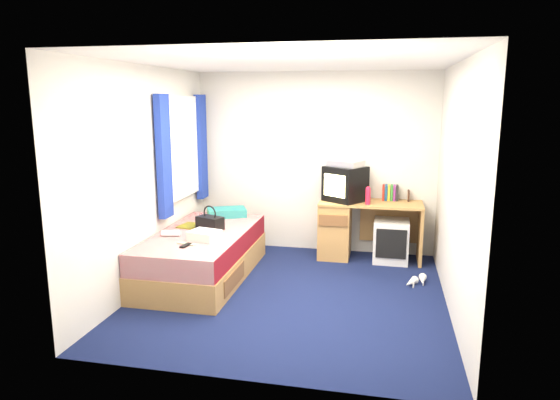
% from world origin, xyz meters
% --- Properties ---
extents(ground, '(3.40, 3.40, 0.00)m').
position_xyz_m(ground, '(0.00, 0.00, 0.00)').
color(ground, '#0C1438').
rests_on(ground, ground).
extents(room_shell, '(3.40, 3.40, 3.40)m').
position_xyz_m(room_shell, '(0.00, 0.00, 1.45)').
color(room_shell, white).
rests_on(room_shell, ground).
extents(bed, '(1.01, 2.00, 0.54)m').
position_xyz_m(bed, '(-1.10, 0.32, 0.27)').
color(bed, tan).
rests_on(bed, ground).
extents(pillow, '(0.57, 0.48, 0.11)m').
position_xyz_m(pillow, '(-1.07, 1.13, 0.59)').
color(pillow, '#18549F').
rests_on(pillow, bed).
extents(desk, '(1.30, 0.55, 0.75)m').
position_xyz_m(desk, '(0.49, 1.44, 0.41)').
color(desk, tan).
rests_on(desk, ground).
extents(storage_cube, '(0.44, 0.44, 0.54)m').
position_xyz_m(storage_cube, '(1.04, 1.37, 0.27)').
color(storage_cube, silver).
rests_on(storage_cube, ground).
extents(crt_tv, '(0.61, 0.60, 0.45)m').
position_xyz_m(crt_tv, '(0.43, 1.44, 0.97)').
color(crt_tv, black).
rests_on(crt_tv, desk).
extents(vcr, '(0.50, 0.45, 0.08)m').
position_xyz_m(vcr, '(0.44, 1.44, 1.24)').
color(vcr, silver).
rests_on(vcr, crt_tv).
extents(book_row, '(0.20, 0.13, 0.20)m').
position_xyz_m(book_row, '(1.01, 1.60, 0.85)').
color(book_row, maroon).
rests_on(book_row, desk).
extents(picture_frame, '(0.02, 0.12, 0.14)m').
position_xyz_m(picture_frame, '(1.24, 1.60, 0.82)').
color(picture_frame, '#321A10').
rests_on(picture_frame, desk).
extents(pink_water_bottle, '(0.07, 0.07, 0.20)m').
position_xyz_m(pink_water_bottle, '(0.73, 1.27, 0.85)').
color(pink_water_bottle, red).
rests_on(pink_water_bottle, desk).
extents(aerosol_can, '(0.05, 0.05, 0.18)m').
position_xyz_m(aerosol_can, '(0.69, 1.53, 0.84)').
color(aerosol_can, silver).
rests_on(aerosol_can, desk).
extents(handbag, '(0.35, 0.27, 0.29)m').
position_xyz_m(handbag, '(-1.05, 0.46, 0.62)').
color(handbag, black).
rests_on(handbag, bed).
extents(towel, '(0.35, 0.31, 0.10)m').
position_xyz_m(towel, '(-0.96, 0.02, 0.59)').
color(towel, silver).
rests_on(towel, bed).
extents(magazine, '(0.25, 0.31, 0.01)m').
position_xyz_m(magazine, '(-1.35, 0.54, 0.55)').
color(magazine, gold).
rests_on(magazine, bed).
extents(water_bottle, '(0.21, 0.11, 0.07)m').
position_xyz_m(water_bottle, '(-1.38, 0.08, 0.58)').
color(water_bottle, silver).
rests_on(water_bottle, bed).
extents(colour_swatch_fan, '(0.23, 0.12, 0.01)m').
position_xyz_m(colour_swatch_fan, '(-1.09, -0.18, 0.55)').
color(colour_swatch_fan, orange).
rests_on(colour_swatch_fan, bed).
extents(remote_control, '(0.08, 0.17, 0.02)m').
position_xyz_m(remote_control, '(-1.06, -0.25, 0.55)').
color(remote_control, black).
rests_on(remote_control, bed).
extents(window_assembly, '(0.11, 1.42, 1.40)m').
position_xyz_m(window_assembly, '(-1.55, 0.90, 1.42)').
color(window_assembly, silver).
rests_on(window_assembly, room_shell).
extents(white_heels, '(0.28, 0.34, 0.09)m').
position_xyz_m(white_heels, '(1.33, 0.57, 0.04)').
color(white_heels, white).
rests_on(white_heels, ground).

